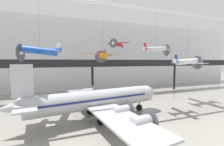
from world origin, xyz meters
TOP-DOWN VIEW (x-y plane):
  - ground_plane at (0.00, 0.00)m, footprint 260.00×260.00m
  - hangar_back_wall at (0.00, 37.37)m, footprint 140.00×3.00m
  - mezzanine_walkway at (0.00, 24.72)m, footprint 110.00×3.20m
  - ceiling_truss_beam at (0.00, 9.10)m, footprint 120.00×0.60m
  - airliner_silver_main at (-3.96, 7.84)m, footprint 27.14×31.06m
  - suspended_plane_white_twin at (20.60, 11.36)m, footprint 7.98×9.78m
  - suspended_plane_orange_highwing at (-0.13, 14.45)m, footprint 8.30×6.80m
  - suspended_plane_silver_racer at (9.48, 8.76)m, footprint 5.63×6.90m
  - suspended_plane_red_highwing at (6.86, 22.95)m, footprint 5.90×6.05m
  - suspended_plane_blue_trainer at (-12.38, 12.17)m, footprint 7.44×8.91m

SIDE VIEW (x-z plane):
  - ground_plane at x=0.00m, z-range 0.00..0.00m
  - airliner_silver_main at x=-3.96m, z-range -1.43..8.34m
  - mezzanine_walkway at x=0.00m, z-range 3.62..14.21m
  - suspended_plane_white_twin at x=20.60m, z-range 4.18..15.94m
  - suspended_plane_orange_highwing at x=-0.13m, z-range 6.30..16.41m
  - suspended_plane_blue_trainer at x=-12.38m, z-range 7.03..16.91m
  - hangar_back_wall at x=0.00m, z-range 0.00..24.76m
  - suspended_plane_silver_racer at x=9.48m, z-range 8.29..16.98m
  - suspended_plane_red_highwing at x=6.86m, z-range 11.80..18.04m
  - ceiling_truss_beam at x=0.00m, z-range 20.07..20.67m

